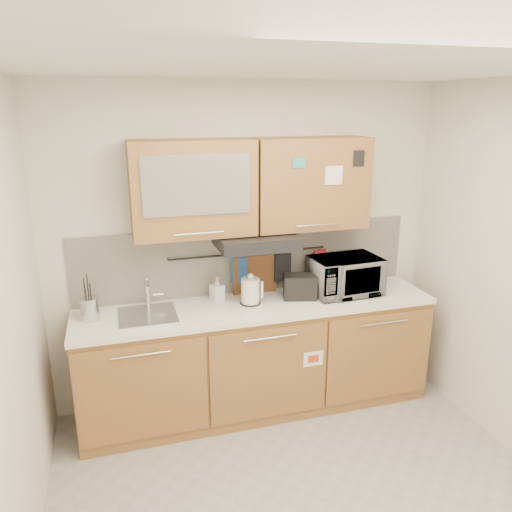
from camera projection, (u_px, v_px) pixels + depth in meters
floor at (313, 512)px, 3.08m from camera, size 3.20×3.20×0.00m
ceiling at (331, 64)px, 2.33m from camera, size 3.20×3.20×0.00m
wall_back at (247, 247)px, 4.08m from camera, size 3.20×0.00×3.20m
base_cabinet at (258, 362)px, 4.06m from camera, size 2.80×0.64×0.88m
countertop at (258, 306)px, 3.92m from camera, size 2.82×0.62×0.04m
backsplash at (248, 259)px, 4.10m from camera, size 2.80×0.02×0.56m
upper_cabinets at (252, 186)px, 3.77m from camera, size 1.82×0.37×0.70m
range_hood at (256, 240)px, 3.82m from camera, size 0.60×0.46×0.10m
sink at (148, 315)px, 3.70m from camera, size 0.42×0.40×0.26m
utensil_rail at (249, 253)px, 4.05m from camera, size 1.30×0.02×0.02m
utensil_crock at (90, 308)px, 3.60m from camera, size 0.15×0.15×0.34m
kettle at (251, 292)px, 3.89m from camera, size 0.18×0.16×0.25m
toaster at (300, 286)px, 4.00m from camera, size 0.29×0.22×0.20m
microwave at (345, 276)px, 4.09m from camera, size 0.58×0.41×0.31m
soap_bottle at (217, 289)px, 3.94m from camera, size 0.12×0.12×0.21m
cutting_board at (255, 282)px, 4.12m from camera, size 0.36×0.03×0.45m
oven_mitt at (239, 270)px, 4.05m from camera, size 0.14×0.07×0.22m
dark_pouch at (282, 267)px, 4.15m from camera, size 0.15×0.06×0.23m
pot_holder at (320, 259)px, 4.23m from camera, size 0.13×0.06×0.16m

